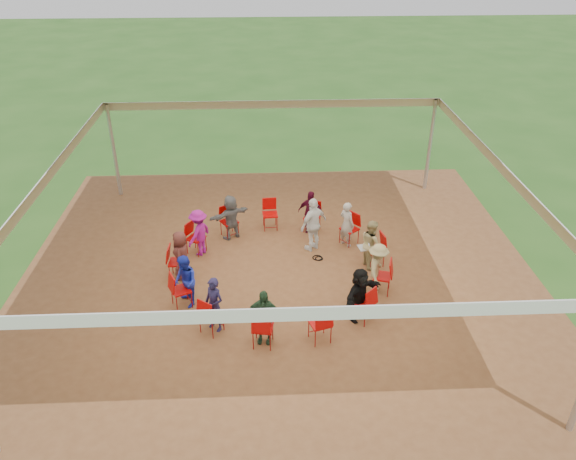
{
  "coord_description": "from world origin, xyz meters",
  "views": [
    {
      "loc": [
        -0.33,
        -11.68,
        8.04
      ],
      "look_at": [
        0.23,
        0.3,
        1.2
      ],
      "focal_mm": 35.0,
      "sensor_mm": 36.0,
      "label": 1
    }
  ],
  "objects_px": {
    "chair_7": "(181,290)",
    "person_seated_8": "(264,317)",
    "laptop": "(365,245)",
    "chair_1": "(349,229)",
    "chair_11": "(363,304)",
    "person_seated_4": "(199,233)",
    "chair_4": "(229,222)",
    "chair_0": "(375,250)",
    "standing_person": "(313,224)",
    "person_seated_9": "(360,294)",
    "chair_10": "(320,324)",
    "chair_3": "(270,215)",
    "chair_6": "(177,262)",
    "chair_12": "(382,276)",
    "person_seated_7": "(214,305)",
    "person_seated_10": "(378,269)",
    "chair_9": "(263,328)",
    "chair_8": "(211,315)",
    "person_seated_0": "(371,243)",
    "person_seated_5": "(181,255)",
    "person_seated_1": "(347,224)",
    "chair_2": "(312,217)",
    "cable_coil": "(318,258)",
    "person_seated_2": "(311,213)",
    "person_seated_6": "(185,281)",
    "person_seated_3": "(231,217)",
    "chair_5": "(196,238)"
  },
  "relations": [
    {
      "from": "chair_7",
      "to": "person_seated_8",
      "type": "height_order",
      "value": "person_seated_8"
    },
    {
      "from": "chair_12",
      "to": "person_seated_0",
      "type": "relative_size",
      "value": 0.69
    },
    {
      "from": "chair_2",
      "to": "chair_4",
      "type": "height_order",
      "value": "same"
    },
    {
      "from": "chair_11",
      "to": "person_seated_4",
      "type": "height_order",
      "value": "person_seated_4"
    },
    {
      "from": "chair_2",
      "to": "person_seated_0",
      "type": "xyz_separation_m",
      "value": [
        1.35,
        -1.86,
        0.2
      ]
    },
    {
      "from": "chair_8",
      "to": "person_seated_9",
      "type": "bearing_deg",
      "value": 43.11
    },
    {
      "from": "chair_1",
      "to": "chair_8",
      "type": "relative_size",
      "value": 1.0
    },
    {
      "from": "person_seated_9",
      "to": "chair_10",
      "type": "bearing_deg",
      "value": 171.77
    },
    {
      "from": "chair_10",
      "to": "chair_0",
      "type": "bearing_deg",
      "value": 41.54
    },
    {
      "from": "person_seated_3",
      "to": "standing_person",
      "type": "relative_size",
      "value": 0.85
    },
    {
      "from": "chair_8",
      "to": "person_seated_0",
      "type": "distance_m",
      "value": 4.63
    },
    {
      "from": "chair_2",
      "to": "laptop",
      "type": "bearing_deg",
      "value": 145.96
    },
    {
      "from": "chair_10",
      "to": "chair_11",
      "type": "relative_size",
      "value": 1.0
    },
    {
      "from": "person_seated_4",
      "to": "person_seated_9",
      "type": "height_order",
      "value": "same"
    },
    {
      "from": "chair_4",
      "to": "chair_7",
      "type": "distance_m",
      "value": 3.36
    },
    {
      "from": "person_seated_4",
      "to": "chair_4",
      "type": "bearing_deg",
      "value": 171.77
    },
    {
      "from": "chair_12",
      "to": "person_seated_8",
      "type": "relative_size",
      "value": 0.69
    },
    {
      "from": "chair_6",
      "to": "chair_10",
      "type": "relative_size",
      "value": 1.0
    },
    {
      "from": "chair_10",
      "to": "person_seated_7",
      "type": "xyz_separation_m",
      "value": [
        -2.25,
        0.49,
        0.2
      ]
    },
    {
      "from": "person_seated_0",
      "to": "laptop",
      "type": "bearing_deg",
      "value": 90.0
    },
    {
      "from": "person_seated_2",
      "to": "chair_12",
      "type": "bearing_deg",
      "value": 140.03
    },
    {
      "from": "laptop",
      "to": "chair_1",
      "type": "bearing_deg",
      "value": 0.51
    },
    {
      "from": "person_seated_1",
      "to": "person_seated_7",
      "type": "height_order",
      "value": "same"
    },
    {
      "from": "person_seated_1",
      "to": "person_seated_2",
      "type": "xyz_separation_m",
      "value": [
        -0.92,
        0.7,
        0.0
      ]
    },
    {
      "from": "chair_12",
      "to": "standing_person",
      "type": "bearing_deg",
      "value": 52.21
    },
    {
      "from": "chair_2",
      "to": "person_seated_0",
      "type": "relative_size",
      "value": 0.69
    },
    {
      "from": "person_seated_7",
      "to": "person_seated_10",
      "type": "height_order",
      "value": "same"
    },
    {
      "from": "chair_12",
      "to": "person_seated_7",
      "type": "height_order",
      "value": "person_seated_7"
    },
    {
      "from": "person_seated_2",
      "to": "chair_3",
      "type": "bearing_deg",
      "value": 8.23
    },
    {
      "from": "chair_0",
      "to": "standing_person",
      "type": "xyz_separation_m",
      "value": [
        -1.53,
        0.85,
        0.32
      ]
    },
    {
      "from": "chair_5",
      "to": "chair_10",
      "type": "distance_m",
      "value": 4.74
    },
    {
      "from": "chair_0",
      "to": "person_seated_8",
      "type": "distance_m",
      "value": 4.08
    },
    {
      "from": "chair_7",
      "to": "person_seated_6",
      "type": "xyz_separation_m",
      "value": [
        0.11,
        0.05,
        0.2
      ]
    },
    {
      "from": "chair_3",
      "to": "standing_person",
      "type": "bearing_deg",
      "value": 129.48
    },
    {
      "from": "person_seated_1",
      "to": "person_seated_8",
      "type": "distance_m",
      "value": 4.51
    },
    {
      "from": "person_seated_1",
      "to": "person_seated_7",
      "type": "bearing_deg",
      "value": 96.92
    },
    {
      "from": "chair_1",
      "to": "standing_person",
      "type": "xyz_separation_m",
      "value": [
        -1.02,
        -0.25,
        0.32
      ]
    },
    {
      "from": "chair_5",
      "to": "person_seated_10",
      "type": "distance_m",
      "value": 4.92
    },
    {
      "from": "person_seated_0",
      "to": "chair_3",
      "type": "bearing_deg",
      "value": 39.97
    },
    {
      "from": "chair_8",
      "to": "person_seated_9",
      "type": "height_order",
      "value": "person_seated_9"
    },
    {
      "from": "person_seated_0",
      "to": "person_seated_6",
      "type": "relative_size",
      "value": 1.0
    },
    {
      "from": "chair_11",
      "to": "standing_person",
      "type": "height_order",
      "value": "standing_person"
    },
    {
      "from": "chair_7",
      "to": "chair_11",
      "type": "distance_m",
      "value": 4.17
    },
    {
      "from": "cable_coil",
      "to": "person_seated_5",
      "type": "bearing_deg",
      "value": -168.43
    },
    {
      "from": "chair_1",
      "to": "person_seated_8",
      "type": "height_order",
      "value": "person_seated_8"
    },
    {
      "from": "chair_1",
      "to": "chair_5",
      "type": "relative_size",
      "value": 1.0
    },
    {
      "from": "person_seated_8",
      "to": "person_seated_10",
      "type": "relative_size",
      "value": 1.0
    },
    {
      "from": "person_seated_5",
      "to": "person_seated_7",
      "type": "bearing_deg",
      "value": 27.69
    },
    {
      "from": "person_seated_6",
      "to": "person_seated_7",
      "type": "xyz_separation_m",
      "value": [
        0.72,
        -0.9,
        0.0
      ]
    },
    {
      "from": "chair_9",
      "to": "chair_8",
      "type": "bearing_deg",
      "value": 166.15
    }
  ]
}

